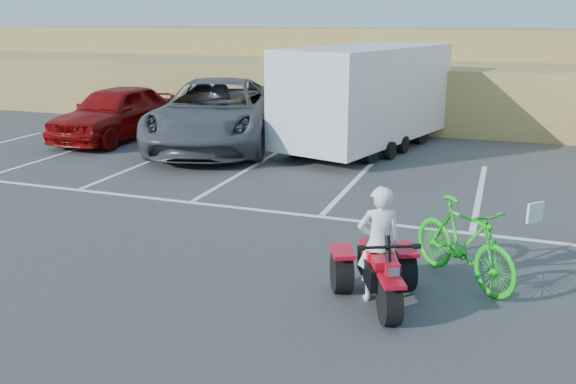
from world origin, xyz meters
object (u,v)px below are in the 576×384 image
(green_dirt_bike, at_px, (464,242))
(quad_atv_green, at_px, (382,154))
(red_trike_atv, at_px, (379,304))
(red_car, at_px, (116,112))
(cargo_trailer, at_px, (366,94))
(quad_atv_blue, at_px, (316,154))
(rider, at_px, (379,244))
(grey_pickup, at_px, (217,113))

(green_dirt_bike, xyz_separation_m, quad_atv_green, (-2.62, 7.74, -0.58))
(red_trike_atv, height_order, red_car, red_car)
(red_car, distance_m, cargo_trailer, 7.45)
(red_trike_atv, height_order, cargo_trailer, cargo_trailer)
(red_car, bearing_deg, quad_atv_green, 5.48)
(quad_atv_blue, bearing_deg, cargo_trailer, 39.48)
(red_car, distance_m, quad_atv_green, 8.01)
(rider, bearing_deg, red_car, -64.59)
(quad_atv_blue, xyz_separation_m, quad_atv_green, (1.70, 0.56, 0.00))
(red_trike_atv, xyz_separation_m, cargo_trailer, (-2.31, 9.41, 1.51))
(red_car, xyz_separation_m, cargo_trailer, (7.32, 1.17, 0.71))
(red_trike_atv, height_order, quad_atv_green, red_trike_atv)
(red_car, bearing_deg, quad_atv_blue, 1.47)
(red_trike_atv, distance_m, red_car, 12.71)
(cargo_trailer, bearing_deg, red_trike_atv, -59.79)
(cargo_trailer, bearing_deg, quad_atv_green, -26.47)
(red_trike_atv, bearing_deg, green_dirt_bike, 24.78)
(green_dirt_bike, height_order, quad_atv_blue, green_dirt_bike)
(rider, height_order, red_car, red_car)
(rider, xyz_separation_m, quad_atv_blue, (-3.32, 8.13, -0.77))
(grey_pickup, distance_m, cargo_trailer, 4.22)
(cargo_trailer, xyz_separation_m, quad_atv_blue, (-1.06, -1.15, -1.51))
(cargo_trailer, bearing_deg, rider, -59.96)
(green_dirt_bike, bearing_deg, grey_pickup, 88.50)
(green_dirt_bike, height_order, cargo_trailer, cargo_trailer)
(green_dirt_bike, height_order, red_car, red_car)
(red_car, height_order, cargo_trailer, cargo_trailer)
(red_car, relative_size, cargo_trailer, 0.74)
(cargo_trailer, distance_m, quad_atv_green, 1.74)
(grey_pickup, distance_m, quad_atv_green, 4.79)
(red_trike_atv, xyz_separation_m, grey_pickup, (-6.36, 8.37, 0.93))
(grey_pickup, height_order, quad_atv_blue, grey_pickup)
(red_car, bearing_deg, rider, -38.97)
(grey_pickup, bearing_deg, red_car, 166.99)
(red_trike_atv, distance_m, green_dirt_bike, 1.55)
(red_trike_atv, distance_m, quad_atv_green, 8.99)
(red_trike_atv, relative_size, quad_atv_blue, 0.98)
(green_dirt_bike, xyz_separation_m, red_car, (-10.57, 7.16, 0.22))
(rider, height_order, quad_atv_blue, rider)
(red_trike_atv, height_order, green_dirt_bike, green_dirt_bike)
(rider, bearing_deg, cargo_trailer, -100.67)
(rider, distance_m, grey_pickup, 10.37)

